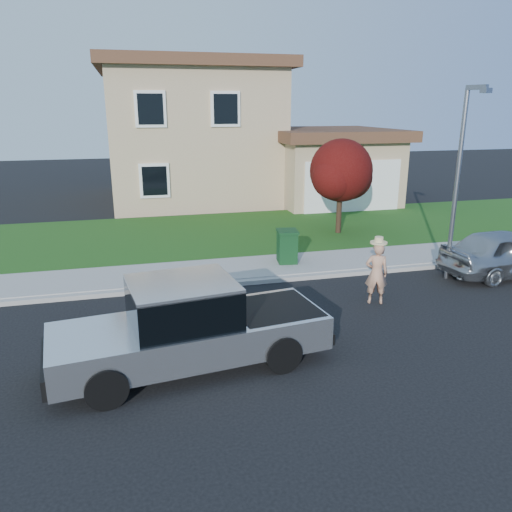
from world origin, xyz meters
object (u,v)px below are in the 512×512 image
Objects in this scene: pickup_truck at (190,327)px; trash_bin at (287,246)px; sedan at (509,253)px; ornamental_tree at (342,173)px; woman at (377,272)px; street_lamp at (460,173)px.

pickup_truck reaches higher than trash_bin.
ornamental_tree reaches higher than sedan.
street_lamp reaches higher than woman.
pickup_truck and woman have the same top height.
ornamental_tree is at bearing 24.08° from sedan.
pickup_truck is 1.02× the size of street_lamp.
pickup_truck is 6.48m from trash_bin.
sedan is 4.03× the size of trash_bin.
pickup_truck is at bearing -115.90° from trash_bin.
woman is 1.71× the size of trash_bin.
woman is at bearing 99.37° from sedan.
street_lamp is (2.87, 1.15, 2.18)m from woman.
pickup_truck is 1.53× the size of ornamental_tree.
woman is 3.78m from street_lamp.
sedan is at bearing -23.63° from street_lamp.
pickup_truck is 11.06m from ornamental_tree.
woman is 0.32× the size of street_lamp.
street_lamp is (4.11, -2.20, 2.33)m from trash_bin.
woman is 0.49× the size of ornamental_tree.
sedan is at bearing 10.22° from pickup_truck.
street_lamp reaches higher than ornamental_tree.
street_lamp is (0.99, -5.46, 0.64)m from ornamental_tree.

